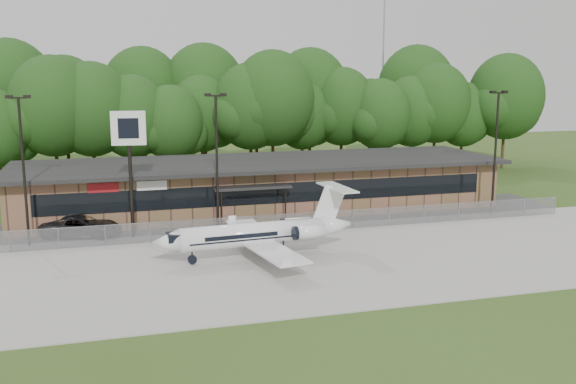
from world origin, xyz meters
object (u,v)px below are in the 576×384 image
object	(u,v)px
suv	(81,227)
terminal	(260,184)
business_jet	(260,235)
pole_sign	(129,142)

from	to	relation	value
suv	terminal	bearing A→B (deg)	-53.12
business_jet	suv	distance (m)	14.19
terminal	pole_sign	bearing A→B (deg)	-147.19
business_jet	suv	bearing A→B (deg)	137.43
terminal	suv	size ratio (longest dim) A/B	7.34
terminal	pole_sign	distance (m)	14.01
terminal	suv	xyz separation A→B (m)	(-14.62, -5.79, -1.40)
business_jet	suv	xyz separation A→B (m)	(-11.08, 8.84, -0.82)
suv	pole_sign	distance (m)	7.23
business_jet	pole_sign	world-z (taller)	pole_sign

